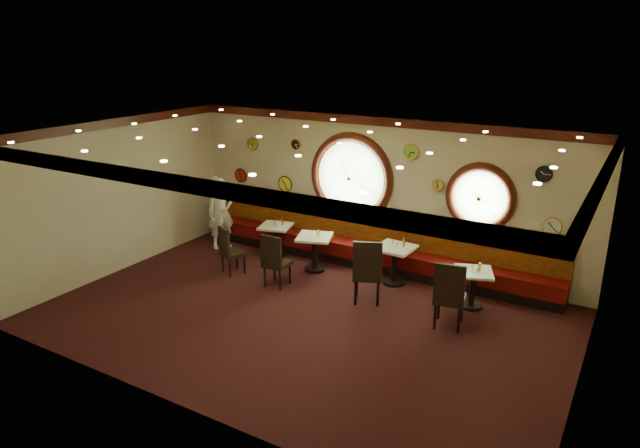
{
  "coord_description": "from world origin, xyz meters",
  "views": [
    {
      "loc": [
        4.9,
        -7.68,
        4.73
      ],
      "look_at": [
        -0.1,
        0.8,
        1.5
      ],
      "focal_mm": 32.0,
      "sensor_mm": 36.0,
      "label": 1
    }
  ],
  "objects_px": {
    "condiment_a_bottle": "(283,221)",
    "condiment_b_bottle": "(319,232)",
    "chair_a": "(229,247)",
    "condiment_b_pepper": "(317,234)",
    "condiment_a_pepper": "(276,224)",
    "condiment_d_pepper": "(478,269)",
    "condiment_d_salt": "(473,267)",
    "table_a": "(276,237)",
    "table_d": "(473,284)",
    "condiment_c_salt": "(393,242)",
    "chair_b": "(274,258)",
    "table_b": "(315,249)",
    "condiment_a_salt": "(274,223)",
    "condiment_c_bottle": "(404,242)",
    "condiment_c_pepper": "(397,244)",
    "waiter": "(221,212)",
    "condiment_d_bottle": "(480,267)",
    "condiment_b_salt": "(312,232)",
    "table_c": "(394,260)",
    "chair_d": "(450,291)",
    "chair_c": "(367,267)"
  },
  "relations": [
    {
      "from": "condiment_a_bottle",
      "to": "condiment_b_bottle",
      "type": "relative_size",
      "value": 1.23
    },
    {
      "from": "chair_a",
      "to": "condiment_b_pepper",
      "type": "xyz_separation_m",
      "value": [
        1.51,
        1.05,
        0.24
      ]
    },
    {
      "from": "condiment_a_pepper",
      "to": "condiment_d_pepper",
      "type": "distance_m",
      "value": 4.6
    },
    {
      "from": "condiment_b_bottle",
      "to": "condiment_d_salt",
      "type": "bearing_deg",
      "value": -0.63
    },
    {
      "from": "table_a",
      "to": "chair_a",
      "type": "bearing_deg",
      "value": -100.75
    },
    {
      "from": "table_d",
      "to": "condiment_d_pepper",
      "type": "xyz_separation_m",
      "value": [
        0.06,
        0.02,
        0.32
      ]
    },
    {
      "from": "table_a",
      "to": "condiment_c_salt",
      "type": "distance_m",
      "value": 2.85
    },
    {
      "from": "condiment_d_salt",
      "to": "chair_b",
      "type": "bearing_deg",
      "value": -161.82
    },
    {
      "from": "table_d",
      "to": "condiment_b_pepper",
      "type": "height_order",
      "value": "condiment_b_pepper"
    },
    {
      "from": "condiment_a_pepper",
      "to": "table_b",
      "type": "bearing_deg",
      "value": -11.31
    },
    {
      "from": "condiment_a_salt",
      "to": "condiment_c_bottle",
      "type": "distance_m",
      "value": 3.1
    },
    {
      "from": "chair_a",
      "to": "condiment_d_pepper",
      "type": "bearing_deg",
      "value": 36.37
    },
    {
      "from": "table_d",
      "to": "condiment_b_bottle",
      "type": "height_order",
      "value": "condiment_b_bottle"
    },
    {
      "from": "condiment_c_pepper",
      "to": "table_d",
      "type": "bearing_deg",
      "value": -9.91
    },
    {
      "from": "condiment_c_pepper",
      "to": "condiment_d_salt",
      "type": "bearing_deg",
      "value": -7.79
    },
    {
      "from": "condiment_b_pepper",
      "to": "chair_b",
      "type": "bearing_deg",
      "value": -104.95
    },
    {
      "from": "chair_a",
      "to": "table_d",
      "type": "bearing_deg",
      "value": 36.34
    },
    {
      "from": "chair_a",
      "to": "waiter",
      "type": "relative_size",
      "value": 0.37
    },
    {
      "from": "condiment_a_bottle",
      "to": "waiter",
      "type": "xyz_separation_m",
      "value": [
        -1.54,
        -0.28,
        0.04
      ]
    },
    {
      "from": "table_b",
      "to": "condiment_a_salt",
      "type": "distance_m",
      "value": 1.29
    },
    {
      "from": "condiment_c_pepper",
      "to": "condiment_d_bottle",
      "type": "xyz_separation_m",
      "value": [
        1.72,
        -0.23,
        -0.04
      ]
    },
    {
      "from": "chair_b",
      "to": "condiment_c_bottle",
      "type": "xyz_separation_m",
      "value": [
        2.11,
        1.47,
        0.25
      ]
    },
    {
      "from": "condiment_b_pepper",
      "to": "condiment_b_salt",
      "type": "bearing_deg",
      "value": 147.56
    },
    {
      "from": "condiment_c_bottle",
      "to": "chair_a",
      "type": "bearing_deg",
      "value": -157.24
    },
    {
      "from": "condiment_c_salt",
      "to": "condiment_a_pepper",
      "type": "bearing_deg",
      "value": -178.16
    },
    {
      "from": "table_a",
      "to": "table_c",
      "type": "height_order",
      "value": "table_c"
    },
    {
      "from": "condiment_a_bottle",
      "to": "table_b",
      "type": "bearing_deg",
      "value": -19.54
    },
    {
      "from": "condiment_d_salt",
      "to": "condiment_d_pepper",
      "type": "distance_m",
      "value": 0.12
    },
    {
      "from": "condiment_c_salt",
      "to": "waiter",
      "type": "distance_m",
      "value": 4.24
    },
    {
      "from": "table_c",
      "to": "condiment_b_pepper",
      "type": "height_order",
      "value": "condiment_b_pepper"
    },
    {
      "from": "table_b",
      "to": "condiment_a_pepper",
      "type": "height_order",
      "value": "condiment_a_pepper"
    },
    {
      "from": "chair_a",
      "to": "condiment_a_salt",
      "type": "height_order",
      "value": "chair_a"
    },
    {
      "from": "condiment_a_pepper",
      "to": "condiment_b_pepper",
      "type": "bearing_deg",
      "value": -11.52
    },
    {
      "from": "condiment_b_bottle",
      "to": "condiment_c_salt",
      "type": "bearing_deg",
      "value": 9.24
    },
    {
      "from": "chair_b",
      "to": "table_d",
      "type": "bearing_deg",
      "value": 14.95
    },
    {
      "from": "chair_d",
      "to": "condiment_b_pepper",
      "type": "bearing_deg",
      "value": 151.93
    },
    {
      "from": "table_d",
      "to": "condiment_b_bottle",
      "type": "distance_m",
      "value": 3.35
    },
    {
      "from": "chair_a",
      "to": "condiment_d_bottle",
      "type": "distance_m",
      "value": 5.04
    },
    {
      "from": "chair_a",
      "to": "chair_b",
      "type": "xyz_separation_m",
      "value": [
        1.2,
        -0.08,
        0.04
      ]
    },
    {
      "from": "table_b",
      "to": "condiment_c_bottle",
      "type": "bearing_deg",
      "value": 9.82
    },
    {
      "from": "chair_b",
      "to": "condiment_c_pepper",
      "type": "bearing_deg",
      "value": 33.01
    },
    {
      "from": "condiment_d_pepper",
      "to": "condiment_b_bottle",
      "type": "distance_m",
      "value": 3.39
    },
    {
      "from": "chair_c",
      "to": "condiment_d_salt",
      "type": "relative_size",
      "value": 8.3
    },
    {
      "from": "table_a",
      "to": "condiment_d_bottle",
      "type": "distance_m",
      "value": 4.68
    },
    {
      "from": "chair_c",
      "to": "condiment_a_bottle",
      "type": "relative_size",
      "value": 4.32
    },
    {
      "from": "condiment_a_pepper",
      "to": "condiment_c_pepper",
      "type": "relative_size",
      "value": 1.16
    },
    {
      "from": "chair_a",
      "to": "chair_c",
      "type": "height_order",
      "value": "chair_c"
    },
    {
      "from": "chair_d",
      "to": "condiment_a_salt",
      "type": "bearing_deg",
      "value": 153.36
    },
    {
      "from": "table_a",
      "to": "table_c",
      "type": "xyz_separation_m",
      "value": [
        2.91,
        -0.05,
        0.04
      ]
    },
    {
      "from": "table_a",
      "to": "condiment_c_salt",
      "type": "relative_size",
      "value": 8.91
    }
  ]
}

